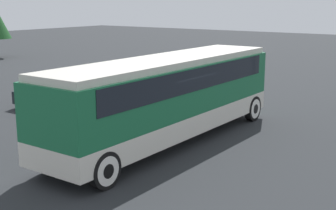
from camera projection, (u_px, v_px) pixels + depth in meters
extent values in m
plane|color=#26282B|center=(168.00, 142.00, 16.88)|extent=(120.00, 120.00, 0.00)
cube|color=silver|center=(168.00, 120.00, 16.71)|extent=(10.98, 2.42, 0.72)
cube|color=#19663D|center=(168.00, 88.00, 16.45)|extent=(10.98, 2.42, 1.67)
cube|color=black|center=(168.00, 76.00, 16.36)|extent=(9.66, 2.46, 0.75)
cube|color=beige|center=(168.00, 61.00, 16.24)|extent=(10.76, 2.23, 0.22)
cube|color=#19663D|center=(238.00, 75.00, 20.74)|extent=(0.36, 2.32, 1.91)
cylinder|color=black|center=(253.00, 108.00, 19.83)|extent=(1.06, 0.28, 1.06)
cylinder|color=silver|center=(253.00, 108.00, 19.83)|extent=(0.83, 0.30, 0.83)
cylinder|color=black|center=(253.00, 108.00, 19.83)|extent=(0.40, 0.32, 0.40)
cylinder|color=black|center=(208.00, 102.00, 21.08)|extent=(1.06, 0.28, 1.06)
cylinder|color=silver|center=(208.00, 102.00, 21.08)|extent=(0.83, 0.30, 0.83)
cylinder|color=black|center=(208.00, 102.00, 21.08)|extent=(0.40, 0.32, 0.40)
cylinder|color=black|center=(105.00, 170.00, 12.58)|extent=(1.06, 0.28, 1.06)
cylinder|color=silver|center=(105.00, 170.00, 12.58)|extent=(0.83, 0.30, 0.83)
cylinder|color=black|center=(105.00, 170.00, 12.58)|extent=(0.40, 0.32, 0.40)
cylinder|color=black|center=(50.00, 155.00, 13.83)|extent=(1.06, 0.28, 1.06)
cylinder|color=silver|center=(50.00, 155.00, 13.83)|extent=(0.83, 0.30, 0.83)
cylinder|color=black|center=(50.00, 155.00, 13.83)|extent=(0.40, 0.32, 0.40)
cube|color=black|center=(63.00, 92.00, 23.44)|extent=(4.76, 1.73, 0.59)
cube|color=black|center=(59.00, 82.00, 23.17)|extent=(2.47, 1.56, 0.48)
cylinder|color=black|center=(101.00, 92.00, 24.60)|extent=(0.61, 0.22, 0.61)
cylinder|color=black|center=(101.00, 92.00, 24.60)|extent=(0.23, 0.26, 0.23)
cylinder|color=black|center=(80.00, 89.00, 25.48)|extent=(0.61, 0.22, 0.61)
cylinder|color=black|center=(80.00, 89.00, 25.48)|extent=(0.23, 0.26, 0.23)
cylinder|color=black|center=(42.00, 105.00, 21.50)|extent=(0.61, 0.22, 0.61)
cylinder|color=black|center=(42.00, 105.00, 21.50)|extent=(0.23, 0.26, 0.23)
cylinder|color=black|center=(21.00, 101.00, 22.38)|extent=(0.61, 0.22, 0.61)
cylinder|color=black|center=(21.00, 101.00, 22.38)|extent=(0.23, 0.26, 0.23)
cube|color=silver|center=(117.00, 98.00, 21.92)|extent=(4.39, 1.86, 0.60)
cube|color=black|center=(114.00, 87.00, 21.67)|extent=(2.28, 1.67, 0.49)
cylinder|color=black|center=(154.00, 98.00, 22.87)|extent=(0.66, 0.22, 0.66)
cylinder|color=black|center=(154.00, 98.00, 22.87)|extent=(0.25, 0.26, 0.25)
cylinder|color=black|center=(128.00, 94.00, 23.82)|extent=(0.66, 0.22, 0.66)
cylinder|color=black|center=(128.00, 94.00, 23.82)|extent=(0.25, 0.26, 0.25)
cylinder|color=black|center=(105.00, 112.00, 20.12)|extent=(0.66, 0.22, 0.66)
cylinder|color=black|center=(105.00, 112.00, 20.12)|extent=(0.25, 0.26, 0.25)
cylinder|color=black|center=(78.00, 107.00, 21.07)|extent=(0.66, 0.22, 0.66)
cylinder|color=black|center=(78.00, 107.00, 21.07)|extent=(0.25, 0.26, 0.25)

